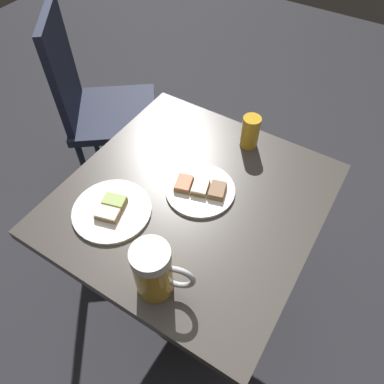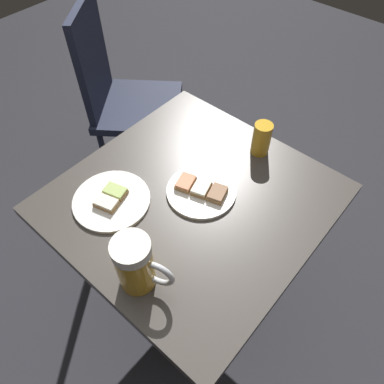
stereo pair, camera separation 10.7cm
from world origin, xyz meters
name	(u,v)px [view 1 (the left image)]	position (x,y,z in m)	size (l,w,h in m)	color
ground_plane	(192,294)	(0.00, 0.00, 0.00)	(6.00, 6.00, 0.00)	#28282D
cafe_table	(192,225)	(0.00, 0.00, 0.56)	(0.75, 0.74, 0.71)	black
plate_near	(200,189)	(0.03, -0.01, 0.72)	(0.21, 0.21, 0.03)	white
plate_far	(112,210)	(-0.17, 0.17, 0.72)	(0.23, 0.23, 0.03)	white
beer_mug	(155,271)	(-0.29, -0.08, 0.79)	(0.09, 0.15, 0.17)	gold
beer_glass_small	(250,132)	(0.29, -0.04, 0.77)	(0.06, 0.06, 0.11)	gold
cafe_chair	(96,103)	(0.33, 0.71, 0.55)	(0.53, 0.53, 0.96)	#1E2338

